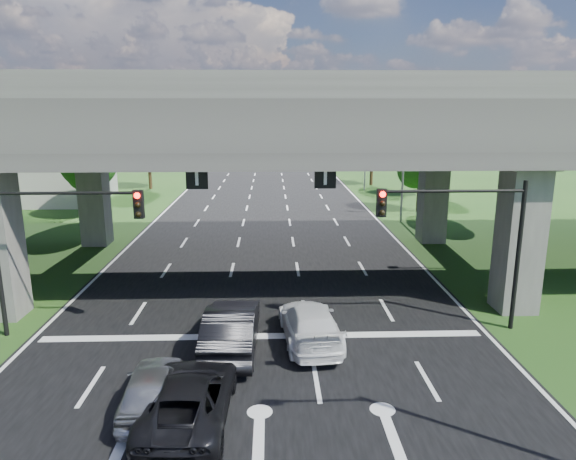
{
  "coord_description": "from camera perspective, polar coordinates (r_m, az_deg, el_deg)",
  "views": [
    {
      "loc": [
        0.39,
        -14.92,
        8.62
      ],
      "look_at": [
        1.12,
        7.41,
        3.34
      ],
      "focal_mm": 32.0,
      "sensor_mm": 36.0,
      "label": 1
    }
  ],
  "objects": [
    {
      "name": "ground",
      "position": [
        17.24,
        -3.04,
        -16.72
      ],
      "size": [
        160.0,
        160.0,
        0.0
      ],
      "primitive_type": "plane",
      "color": "#1D4114",
      "rests_on": "ground"
    },
    {
      "name": "road",
      "position": [
        26.37,
        -2.63,
        -5.75
      ],
      "size": [
        18.0,
        120.0,
        0.03
      ],
      "primitive_type": "cube",
      "color": "black",
      "rests_on": "ground"
    },
    {
      "name": "overpass",
      "position": [
        26.94,
        -2.76,
        11.8
      ],
      "size": [
        80.0,
        15.0,
        10.0
      ],
      "color": "#312F2D",
      "rests_on": "ground"
    },
    {
      "name": "signal_right",
      "position": [
        20.76,
        19.16,
        0.23
      ],
      "size": [
        5.76,
        0.54,
        6.0
      ],
      "color": "black",
      "rests_on": "ground"
    },
    {
      "name": "signal_left",
      "position": [
        21.05,
        -24.79,
        -0.1
      ],
      "size": [
        5.76,
        0.54,
        6.0
      ],
      "color": "black",
      "rests_on": "ground"
    },
    {
      "name": "streetlight_far",
      "position": [
        40.21,
        12.25,
        9.06
      ],
      "size": [
        3.38,
        0.25,
        10.0
      ],
      "color": "gray",
      "rests_on": "ground"
    },
    {
      "name": "streetlight_beyond",
      "position": [
        55.84,
        8.27,
        10.33
      ],
      "size": [
        3.38,
        0.25,
        10.0
      ],
      "color": "gray",
      "rests_on": "ground"
    },
    {
      "name": "tree_left_near",
      "position": [
        43.53,
        -21.3,
        7.4
      ],
      "size": [
        4.5,
        4.5,
        7.8
      ],
      "color": "black",
      "rests_on": "ground"
    },
    {
      "name": "tree_left_mid",
      "position": [
        52.1,
        -21.51,
        7.5
      ],
      "size": [
        3.91,
        3.9,
        6.76
      ],
      "color": "black",
      "rests_on": "ground"
    },
    {
      "name": "tree_left_far",
      "position": [
        58.57,
        -15.26,
        9.44
      ],
      "size": [
        4.8,
        4.8,
        8.32
      ],
      "color": "black",
      "rests_on": "ground"
    },
    {
      "name": "tree_right_near",
      "position": [
        44.94,
        14.62,
        7.62
      ],
      "size": [
        4.2,
        4.2,
        7.28
      ],
      "color": "black",
      "rests_on": "ground"
    },
    {
      "name": "tree_right_mid",
      "position": [
        53.46,
        15.31,
        8.07
      ],
      "size": [
        3.91,
        3.9,
        6.76
      ],
      "color": "black",
      "rests_on": "ground"
    },
    {
      "name": "tree_right_far",
      "position": [
        60.19,
        9.42,
        9.51
      ],
      "size": [
        4.5,
        4.5,
        7.8
      ],
      "color": "black",
      "rests_on": "ground"
    },
    {
      "name": "car_silver",
      "position": [
        16.16,
        -14.88,
        -16.53
      ],
      "size": [
        1.77,
        3.99,
        1.33
      ],
      "primitive_type": "imported",
      "rotation": [
        0.0,
        0.0,
        3.19
      ],
      "color": "#A6A7AD",
      "rests_on": "road"
    },
    {
      "name": "car_dark",
      "position": [
        19.03,
        -6.3,
        -10.77
      ],
      "size": [
        1.91,
        5.22,
        1.71
      ],
      "primitive_type": "imported",
      "rotation": [
        0.0,
        0.0,
        3.12
      ],
      "color": "black",
      "rests_on": "road"
    },
    {
      "name": "car_white",
      "position": [
        19.63,
        2.45,
        -10.35
      ],
      "size": [
        2.44,
        5.11,
        1.44
      ],
      "primitive_type": "imported",
      "rotation": [
        0.0,
        0.0,
        3.23
      ],
      "color": "silver",
      "rests_on": "road"
    },
    {
      "name": "car_trailing",
      "position": [
        15.38,
        -10.88,
        -17.87
      ],
      "size": [
        2.46,
        5.03,
        1.37
      ],
      "primitive_type": "imported",
      "rotation": [
        0.0,
        0.0,
        3.11
      ],
      "color": "black",
      "rests_on": "road"
    }
  ]
}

